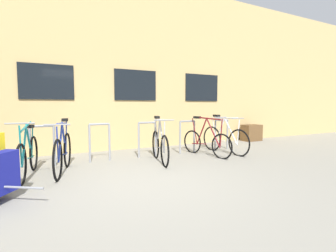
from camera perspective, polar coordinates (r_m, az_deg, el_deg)
The scene contains 9 objects.
ground_plane at distance 4.43m, azimuth -7.82°, elevation -12.57°, with size 42.00×42.00×0.00m, color gray.
storefront_building at distance 10.08m, azimuth -19.39°, elevation 11.41°, with size 28.00×5.45×5.08m.
bike_rack at distance 6.22m, azimuth -9.88°, elevation -2.60°, with size 6.51×0.05×0.91m.
bicycle_blue at distance 5.33m, azimuth -22.80°, elevation -5.51°, with size 0.56×1.72×1.07m.
bicycle_white at distance 7.11m, azimuth 12.74°, elevation -2.86°, with size 0.44×1.74×1.07m.
bicycle_teal at distance 5.32m, azimuth -29.28°, elevation -5.92°, with size 0.45×1.77×1.05m.
bicycle_maroon at distance 6.65m, azimuth 8.67°, elevation -3.49°, with size 0.51×1.65×1.06m.
bicycle_silver at distance 5.84m, azimuth -1.89°, elevation -4.41°, with size 0.51×1.64×1.08m.
planter_box at distance 9.86m, azimuth 18.47°, elevation -1.47°, with size 0.70×0.44×0.60m, color brown.
Camera 1 is at (-1.39, -4.00, 1.31)m, focal length 26.76 mm.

